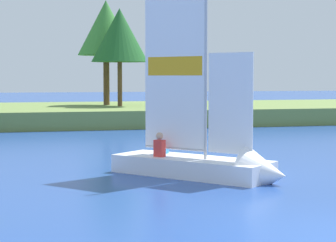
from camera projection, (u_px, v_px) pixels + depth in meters
shore_bank at (107, 113)px, 37.32m from camera, size 80.00×12.41×0.95m
shoreline_tree_centre at (106, 28)px, 37.92m from camera, size 3.51×3.51×6.45m
shoreline_tree_midright at (120, 35)px, 36.47m from camera, size 3.37×3.37×5.80m
sailboat at (215, 162)px, 16.32m from camera, size 4.32×4.71×6.16m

